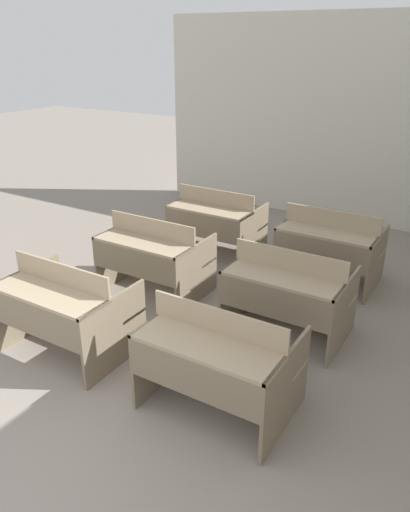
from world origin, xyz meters
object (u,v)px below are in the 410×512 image
(bench_second_left, at_px, (154,255))
(bench_second_right, at_px, (288,292))
(bench_third_right, at_px, (330,246))
(bench_front_left, at_px, (65,307))
(schoolbag, at_px, (29,295))
(bench_front_right, at_px, (218,359))
(bench_third_left, at_px, (216,221))

(bench_second_left, xyz_separation_m, bench_second_right, (1.64, -0.03, 0.00))
(bench_second_right, bearing_deg, bench_third_right, 91.41)
(bench_front_left, distance_m, bench_third_right, 3.11)
(bench_second_right, bearing_deg, schoolbag, -157.54)
(bench_front_right, bearing_deg, bench_second_left, 140.28)
(bench_third_left, distance_m, schoolbag, 2.59)
(bench_third_right, height_order, schoolbag, bench_third_right)
(bench_front_left, bearing_deg, bench_front_right, 1.07)
(bench_third_left, bearing_deg, bench_front_right, -59.45)
(bench_second_left, bearing_deg, bench_third_left, 89.00)
(bench_front_left, xyz_separation_m, schoolbag, (-0.89, 0.30, -0.26))
(bench_third_left, distance_m, bench_third_right, 1.58)
(bench_front_right, relative_size, bench_third_right, 1.00)
(bench_front_right, relative_size, bench_second_right, 1.00)
(bench_third_left, height_order, bench_third_right, same)
(bench_third_left, bearing_deg, bench_front_left, -90.00)
(bench_second_left, xyz_separation_m, bench_third_left, (0.02, 1.35, 0.00))
(bench_second_left, distance_m, bench_third_left, 1.35)
(bench_second_right, xyz_separation_m, bench_third_left, (-1.61, 1.38, 0.00))
(bench_third_left, relative_size, bench_third_right, 1.00)
(bench_second_left, relative_size, schoolbag, 2.83)
(bench_second_right, distance_m, schoolbag, 2.73)
(bench_front_left, relative_size, bench_front_right, 1.00)
(bench_front_right, relative_size, schoolbag, 2.83)
(bench_front_right, xyz_separation_m, bench_second_right, (0.03, 1.31, 0.00))
(bench_front_left, bearing_deg, bench_third_left, 90.00)
(bench_front_left, distance_m, bench_front_right, 1.59)
(bench_front_right, distance_m, bench_third_left, 3.12)
(bench_front_left, height_order, bench_second_right, same)
(bench_front_right, distance_m, schoolbag, 2.51)
(bench_front_left, height_order, bench_second_left, same)
(bench_front_left, height_order, bench_third_right, same)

